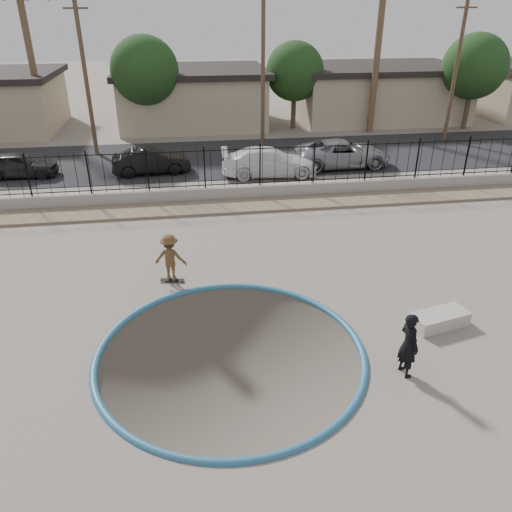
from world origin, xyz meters
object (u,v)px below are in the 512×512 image
object	(u,v)px
concrete_ledge	(440,319)
car_d	(343,153)
car_c	(270,162)
car_a	(20,165)
car_b	(151,161)
skater	(170,260)
skateboard	(172,280)
videographer	(409,345)

from	to	relation	value
concrete_ledge	car_d	size ratio (longest dim) A/B	0.31
car_c	concrete_ledge	bearing A→B (deg)	-167.32
concrete_ledge	car_a	distance (m)	21.73
car_d	car_b	bearing A→B (deg)	87.96
concrete_ledge	car_a	bearing A→B (deg)	134.24
skater	skateboard	bearing A→B (deg)	57.81
skateboard	videographer	xyz separation A→B (m)	(5.65, -5.34, 0.80)
skateboard	car_b	distance (m)	11.69
car_b	car_d	size ratio (longest dim) A/B	0.77
skateboard	car_c	bearing A→B (deg)	76.02
car_c	car_d	xyz separation A→B (m)	(4.22, 0.99, 0.00)
car_c	car_d	bearing A→B (deg)	-74.01
skater	car_a	size ratio (longest dim) A/B	0.42
skateboard	car_a	world-z (taller)	car_a
concrete_ledge	car_c	size ratio (longest dim) A/B	0.33
skater	concrete_ledge	world-z (taller)	skater
concrete_ledge	car_b	bearing A→B (deg)	119.24
car_d	car_a	bearing A→B (deg)	87.21
car_d	skateboard	bearing A→B (deg)	140.35
car_a	car_b	size ratio (longest dim) A/B	0.94
car_b	car_d	distance (m)	10.27
videographer	concrete_ledge	distance (m)	2.61
skateboard	car_b	size ratio (longest dim) A/B	0.20
car_a	car_b	distance (m)	6.66
skateboard	car_d	xyz separation A→B (m)	(9.20, 11.39, 0.70)
concrete_ledge	car_d	xyz separation A→B (m)	(1.76, 14.96, 0.55)
car_a	videographer	bearing A→B (deg)	-140.48
car_c	car_d	world-z (taller)	car_d
car_d	car_c	bearing A→B (deg)	102.54
car_a	car_b	bearing A→B (deg)	-91.31
concrete_ledge	car_a	xyz separation A→B (m)	(-15.16, 15.56, 0.47)
concrete_ledge	car_b	distance (m)	17.42
car_b	skateboard	bearing A→B (deg)	-179.73
car_c	car_d	size ratio (longest dim) A/B	0.95
skater	skateboard	distance (m)	0.73
skater	videographer	distance (m)	7.78
car_b	car_d	world-z (taller)	car_d
skateboard	car_d	bearing A→B (deg)	62.70
car_d	videographer	bearing A→B (deg)	167.29
videographer	skater	bearing A→B (deg)	35.48
car_a	car_d	bearing A→B (deg)	-90.16
car_a	car_c	bearing A→B (deg)	-95.29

